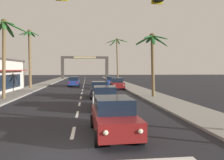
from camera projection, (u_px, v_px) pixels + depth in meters
ground_plane at (68, 158)px, 7.16m from camera, size 220.00×220.00×0.00m
sidewalk_right at (142, 92)px, 27.90m from camera, size 3.20×110.00×0.14m
sidewalk_left at (17, 93)px, 26.10m from camera, size 3.20×110.00×0.14m
lane_markings at (85, 92)px, 27.63m from camera, size 4.28×89.77×0.01m
traffic_signal_mast at (161, 8)px, 7.64m from camera, size 10.67×0.41×7.08m
sedan_lead_at_stop_bar at (114, 116)px, 9.69m from camera, size 2.06×4.49×1.68m
sedan_third_in_queue at (105, 97)px, 16.15m from camera, size 2.07×4.50×1.68m
sedan_fifth_in_queue at (100, 89)px, 22.59m from camera, size 2.10×4.51×1.68m
sedan_oncoming_far at (74, 81)px, 37.47m from camera, size 1.97×4.46×1.68m
sedan_parked_nearest_kerb at (117, 83)px, 32.22m from camera, size 2.03×4.49×1.68m
sedan_parked_mid_kerb at (111, 81)px, 39.19m from camera, size 1.98×4.46×1.68m
palm_left_second at (4, 38)px, 20.56m from camera, size 4.12×4.05×7.78m
palm_left_third at (30, 51)px, 32.59m from camera, size 3.10×3.01×9.00m
palm_right_second at (152, 50)px, 22.20m from camera, size 3.43×3.60×6.69m
palm_right_farthest at (117, 50)px, 48.02m from camera, size 4.94×4.63×9.92m
town_gateway_arch at (85, 64)px, 66.97m from camera, size 14.64×0.90×7.05m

